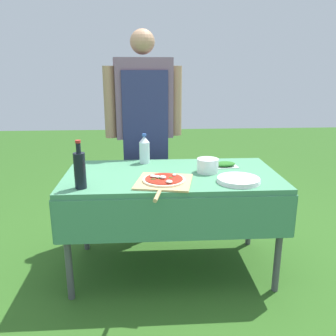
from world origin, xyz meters
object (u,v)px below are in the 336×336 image
Objects in this scene: prep_table at (172,185)px; water_bottle at (144,149)px; pizza_on_peel at (164,181)px; mixing_tub at (208,166)px; person_cook at (144,118)px; oil_bottle at (80,169)px; herb_container at (225,164)px; plate_stack at (238,180)px.

water_bottle reaches higher than prep_table.
mixing_tub reaches higher than pizza_on_peel.
person_cook is at bearing 106.00° from prep_table.
water_bottle is (-0.19, 0.29, 0.19)m from prep_table.
water_bottle is 0.53m from mixing_tub.
herb_container is at bearing 22.82° from oil_bottle.
pizza_on_peel is (0.12, -0.87, -0.28)m from person_cook.
prep_table is 6.56× the size of water_bottle.
person_cook is at bearing 67.44° from oil_bottle.
oil_bottle reaches higher than plate_stack.
plate_stack is (0.99, 0.05, -0.10)m from oil_bottle.
pizza_on_peel is at bearing 178.47° from plate_stack.
prep_table is 0.78m from person_cook.
person_cook is 11.51× the size of mixing_tub.
person_cook is at bearing 124.46° from plate_stack.
pizza_on_peel is 1.80× the size of oil_bottle.
oil_bottle is 1.07× the size of plate_stack.
water_bottle is at bearing 165.82° from herb_container.
prep_table is 2.78× the size of pizza_on_peel.
oil_bottle is 1.07m from herb_container.
mixing_tub is 0.28m from plate_stack.
mixing_tub is 0.54× the size of plate_stack.
pizza_on_peel reaches higher than plate_stack.
plate_stack is (0.01, -0.36, -0.00)m from herb_container.
oil_bottle is 1.97× the size of mixing_tub.
water_bottle is at bearing 147.61° from mixing_tub.
herb_container reaches higher than plate_stack.
oil_bottle is at bearing 59.74° from person_cook.
prep_table is 7.41× the size of herb_container.
person_cook reaches higher than pizza_on_peel.
person_cook is 0.92m from pizza_on_peel.
person_cook reaches higher than water_bottle.
herb_container is at bearing 40.88° from mixing_tub.
pizza_on_peel is 0.59m from herb_container.
mixing_tub is at bearing 2.75° from prep_table.
plate_stack is (0.48, -0.01, 0.00)m from pizza_on_peel.
herb_container is 0.36m from plate_stack.
herb_container is (0.98, 0.41, -0.10)m from oil_bottle.
prep_table is 0.85× the size of person_cook.
pizza_on_peel reaches higher than herb_container.
person_cook is (-0.19, 0.66, 0.37)m from prep_table.
herb_container is at bearing 131.15° from person_cook.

